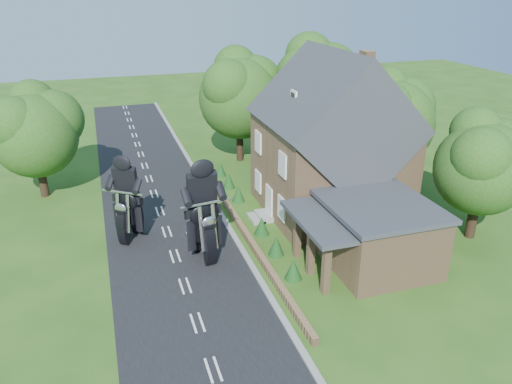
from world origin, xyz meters
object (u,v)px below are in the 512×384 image
object	(u,v)px
annex	(375,233)
motorcycle_lead	(204,244)
motorcycle_follow	(131,227)
garden_wall	(241,226)
house	(331,146)

from	to	relation	value
annex	motorcycle_lead	distance (m)	8.97
annex	motorcycle_follow	xyz separation A→B (m)	(-11.93, 6.51, -0.99)
motorcycle_lead	motorcycle_follow	world-z (taller)	motorcycle_lead
garden_wall	annex	size ratio (longest dim) A/B	3.12
garden_wall	house	distance (m)	7.52
annex	motorcycle_follow	size ratio (longest dim) A/B	4.23
motorcycle_lead	house	bearing A→B (deg)	-166.21
motorcycle_lead	annex	bearing A→B (deg)	151.04
motorcycle_follow	motorcycle_lead	bearing A→B (deg)	171.61
house	motorcycle_lead	xyz separation A→B (m)	(-8.98, -3.69, -3.49)
garden_wall	motorcycle_follow	size ratio (longest dim) A/B	13.20
garden_wall	motorcycle_follow	world-z (taller)	motorcycle_follow
garden_wall	annex	bearing A→B (deg)	-46.16
house	motorcycle_lead	size ratio (longest dim) A/B	5.58
annex	motorcycle_lead	world-z (taller)	annex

